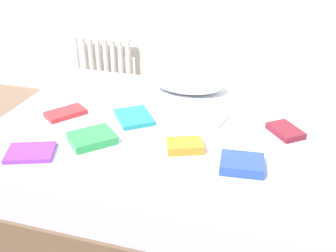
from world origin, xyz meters
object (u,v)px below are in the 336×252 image
(textbook_purple, at_px, (30,153))
(textbook_blue, at_px, (242,164))
(textbook_red, at_px, (66,113))
(textbook_white, at_px, (206,119))
(textbook_teal, at_px, (134,117))
(textbook_orange, at_px, (185,146))
(textbook_green, at_px, (92,138))
(radiator, at_px, (103,65))
(textbook_maroon, at_px, (285,131))
(bed, at_px, (166,164))
(pillow, at_px, (187,82))

(textbook_purple, distance_m, textbook_blue, 1.06)
(textbook_red, height_order, textbook_white, textbook_red)
(textbook_white, bearing_deg, textbook_teal, -152.18)
(textbook_teal, xyz_separation_m, textbook_white, (0.41, 0.11, -0.00))
(textbook_orange, bearing_deg, textbook_green, 166.02)
(radiator, relative_size, textbook_teal, 2.25)
(textbook_maroon, distance_m, textbook_red, 1.29)
(textbook_red, xyz_separation_m, textbook_blue, (1.09, -0.27, 0.01))
(textbook_red, distance_m, textbook_green, 0.38)
(textbook_green, bearing_deg, textbook_purple, 174.53)
(radiator, bearing_deg, textbook_green, -66.99)
(bed, relative_size, textbook_green, 8.77)
(textbook_orange, bearing_deg, textbook_blue, -38.02)
(textbook_green, bearing_deg, textbook_white, -7.13)
(pillow, relative_size, textbook_red, 2.11)
(textbook_white, bearing_deg, textbook_orange, -83.29)
(radiator, height_order, textbook_green, radiator)
(textbook_maroon, bearing_deg, pillow, -160.21)
(radiator, distance_m, textbook_red, 1.28)
(radiator, relative_size, textbook_green, 2.40)
(textbook_white, bearing_deg, textbook_blue, -46.17)
(bed, bearing_deg, pillow, 90.38)
(radiator, relative_size, textbook_blue, 2.67)
(textbook_maroon, distance_m, textbook_orange, 0.59)
(textbook_teal, distance_m, textbook_white, 0.43)
(textbook_purple, bearing_deg, bed, 19.28)
(textbook_teal, relative_size, textbook_red, 1.06)
(radiator, distance_m, pillow, 1.18)
(pillow, relative_size, textbook_purple, 2.09)
(bed, relative_size, textbook_blue, 9.73)
(textbook_purple, bearing_deg, textbook_green, 19.41)
(pillow, bearing_deg, textbook_green, -112.17)
(radiator, bearing_deg, textbook_orange, -51.49)
(textbook_white, bearing_deg, textbook_maroon, 8.61)
(textbook_blue, bearing_deg, pillow, 114.34)
(textbook_maroon, distance_m, textbook_white, 0.46)
(textbook_white, bearing_deg, textbook_purple, -128.24)
(textbook_orange, relative_size, textbook_blue, 0.90)
(radiator, relative_size, textbook_orange, 2.96)
(pillow, height_order, textbook_orange, pillow)
(bed, xyz_separation_m, textbook_maroon, (0.66, 0.11, 0.27))
(pillow, bearing_deg, textbook_purple, -119.61)
(pillow, xyz_separation_m, textbook_red, (-0.62, -0.56, -0.06))
(radiator, height_order, textbook_red, radiator)
(textbook_green, bearing_deg, textbook_maroon, -24.03)
(bed, xyz_separation_m, textbook_white, (0.21, 0.15, 0.26))
(textbook_teal, height_order, textbook_white, textbook_teal)
(textbook_white, bearing_deg, textbook_green, -128.77)
(radiator, xyz_separation_m, textbook_teal, (0.75, -1.16, 0.14))
(textbook_orange, distance_m, textbook_purple, 0.79)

